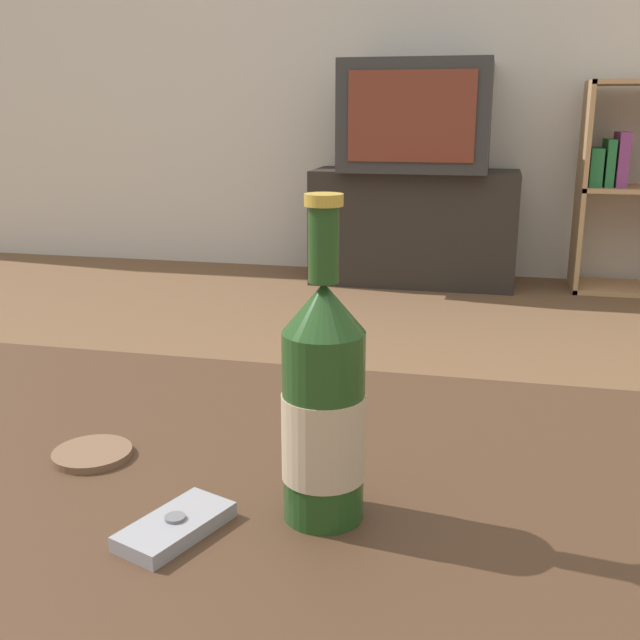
{
  "coord_description": "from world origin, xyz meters",
  "views": [
    {
      "loc": [
        0.22,
        -0.69,
        0.77
      ],
      "look_at": [
        0.01,
        0.21,
        0.52
      ],
      "focal_mm": 42.0,
      "sensor_mm": 36.0,
      "label": 1
    }
  ],
  "objects_px": {
    "tv_stand": "(414,227)",
    "television": "(417,116)",
    "bookshelf": "(626,183)",
    "beer_bottle": "(323,407)",
    "cell_phone": "(176,526)"
  },
  "relations": [
    {
      "from": "bookshelf",
      "to": "television",
      "type": "bearing_deg",
      "value": -177.07
    },
    {
      "from": "bookshelf",
      "to": "beer_bottle",
      "type": "height_order",
      "value": "bookshelf"
    },
    {
      "from": "tv_stand",
      "to": "bookshelf",
      "type": "distance_m",
      "value": 0.93
    },
    {
      "from": "television",
      "to": "cell_phone",
      "type": "bearing_deg",
      "value": -88.08
    },
    {
      "from": "television",
      "to": "cell_phone",
      "type": "distance_m",
      "value": 2.93
    },
    {
      "from": "cell_phone",
      "to": "bookshelf",
      "type": "bearing_deg",
      "value": 95.35
    },
    {
      "from": "television",
      "to": "beer_bottle",
      "type": "height_order",
      "value": "television"
    },
    {
      "from": "tv_stand",
      "to": "beer_bottle",
      "type": "height_order",
      "value": "beer_bottle"
    },
    {
      "from": "tv_stand",
      "to": "cell_phone",
      "type": "distance_m",
      "value": 2.92
    },
    {
      "from": "beer_bottle",
      "to": "cell_phone",
      "type": "xyz_separation_m",
      "value": [
        -0.12,
        -0.06,
        -0.1
      ]
    },
    {
      "from": "bookshelf",
      "to": "cell_phone",
      "type": "height_order",
      "value": "bookshelf"
    },
    {
      "from": "tv_stand",
      "to": "beer_bottle",
      "type": "relative_size",
      "value": 3.16
    },
    {
      "from": "tv_stand",
      "to": "cell_phone",
      "type": "relative_size",
      "value": 7.95
    },
    {
      "from": "bookshelf",
      "to": "tv_stand",
      "type": "bearing_deg",
      "value": -177.31
    },
    {
      "from": "tv_stand",
      "to": "television",
      "type": "distance_m",
      "value": 0.5
    }
  ]
}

